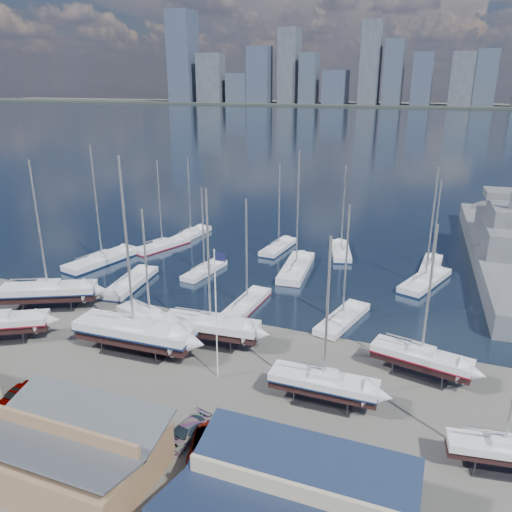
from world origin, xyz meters
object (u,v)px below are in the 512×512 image
at_px(naval_ship_east, 502,252).
at_px(car_a, 15,395).
at_px(sailboat_cradle_0, 48,291).
at_px(flagpole, 217,306).

relative_size(naval_ship_east, car_a, 14.06).
distance_m(sailboat_cradle_0, naval_ship_east, 64.02).
distance_m(sailboat_cradle_0, flagpole, 26.62).
distance_m(car_a, flagpole, 18.62).
distance_m(naval_ship_east, flagpole, 51.48).
bearing_deg(sailboat_cradle_0, car_a, -82.68).
height_order(sailboat_cradle_0, car_a, sailboat_cradle_0).
relative_size(car_a, flagpole, 0.31).
bearing_deg(car_a, naval_ship_east, 50.30).
height_order(sailboat_cradle_0, flagpole, sailboat_cradle_0).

